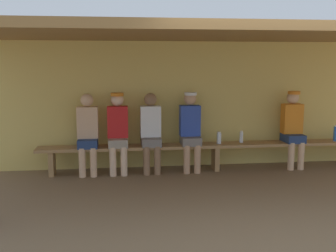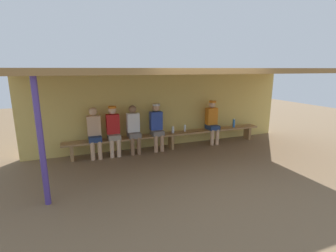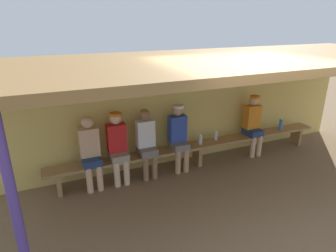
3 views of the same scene
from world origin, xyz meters
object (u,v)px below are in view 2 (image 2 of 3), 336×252
player_in_white (212,120)px  water_bottle_blue (234,123)px  support_post (41,144)px  water_bottle_clear (185,128)px  bench (171,136)px  player_in_red (113,129)px  water_bottle_orange (173,130)px  player_with_sunglasses (134,127)px  player_rightmost (157,125)px  player_in_blue (94,131)px

player_in_white → water_bottle_blue: player_in_white is taller
support_post → water_bottle_clear: (3.63, 2.15, -0.54)m
bench → player_in_red: size_ratio=4.46×
player_in_red → water_bottle_orange: bearing=-0.2°
bench → player_in_white: bearing=0.1°
bench → water_bottle_clear: bearing=6.1°
player_with_sunglasses → water_bottle_blue: 3.28m
bench → water_bottle_blue: 2.18m
player_with_sunglasses → player_in_white: bearing=0.0°
player_rightmost → water_bottle_blue: 2.61m
bench → player_in_white: (1.38, 0.00, 0.36)m
player_rightmost → water_bottle_clear: bearing=2.9°
player_in_blue → water_bottle_orange: (2.21, -0.01, -0.17)m
bench → player_with_sunglasses: player_with_sunglasses is taller
player_in_blue → player_in_red: bearing=0.1°
bench → water_bottle_blue: size_ratio=21.16×
support_post → player_with_sunglasses: size_ratio=1.65×
support_post → player_with_sunglasses: (2.05, 2.10, -0.37)m
water_bottle_orange → water_bottle_blue: water_bottle_blue is taller
bench → player_with_sunglasses: 1.17m
support_post → player_in_blue: bearing=64.5°
player_rightmost → water_bottle_orange: player_rightmost is taller
player_in_white → water_bottle_clear: (-0.91, 0.05, -0.19)m
player_in_red → water_bottle_clear: player_in_red is taller
water_bottle_blue → bench: bearing=179.1°
support_post → player_rightmost: 3.46m
player_rightmost → water_bottle_orange: size_ratio=6.49×
player_in_red → water_bottle_blue: 3.84m
bench → player_with_sunglasses: (-1.12, 0.00, 0.34)m
bench → player_in_red: 1.70m
water_bottle_blue → player_in_red: bearing=179.4°
player_in_red → player_in_blue: player_in_red is taller
player_in_white → player_in_blue: player_in_white is taller
player_with_sunglasses → bench: bearing=-0.2°
player_with_sunglasses → player_in_blue: size_ratio=1.00×
support_post → bench: bearing=33.6°
player_with_sunglasses → player_rightmost: bearing=0.0°
water_bottle_orange → water_bottle_blue: (2.11, -0.03, 0.04)m
player_rightmost → water_bottle_orange: bearing=-0.8°
player_in_white → player_in_blue: size_ratio=1.01×
support_post → player_in_white: (4.54, 2.10, -0.35)m
player_rightmost → water_bottle_blue: bearing=-0.8°
player_rightmost → player_in_blue: size_ratio=1.01×
water_bottle_orange → water_bottle_blue: 2.11m
player_in_white → water_bottle_orange: bearing=-179.7°
player_rightmost → player_in_blue: player_rightmost is taller
player_in_blue → water_bottle_clear: player_in_blue is taller
player_rightmost → player_in_blue: (-1.71, -0.00, -0.02)m
bench → water_bottle_clear: 0.50m
support_post → water_bottle_blue: size_ratio=7.76×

